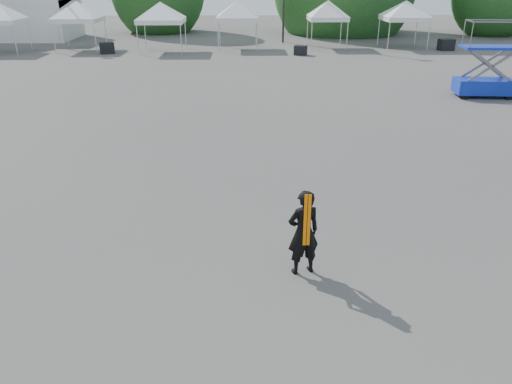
{
  "coord_description": "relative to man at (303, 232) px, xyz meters",
  "views": [
    {
      "loc": [
        -0.21,
        -9.59,
        5.17
      ],
      "look_at": [
        0.01,
        -0.81,
        1.3
      ],
      "focal_mm": 35.0,
      "sensor_mm": 36.0,
      "label": 1
    }
  ],
  "objects": [
    {
      "name": "ground",
      "position": [
        -0.86,
        1.61,
        -0.84
      ],
      "size": [
        120.0,
        120.0,
        0.0
      ],
      "primitive_type": "plane",
      "color": "#474442",
      "rests_on": "ground"
    },
    {
      "name": "tent_c",
      "position": [
        -12.83,
        29.93,
        2.22
      ],
      "size": [
        4.37,
        4.37,
        3.88
      ],
      "color": "silver",
      "rests_on": "ground"
    },
    {
      "name": "tent_d",
      "position": [
        -6.76,
        28.83,
        2.22
      ],
      "size": [
        4.45,
        4.45,
        3.88
      ],
      "color": "silver",
      "rests_on": "ground"
    },
    {
      "name": "tent_e",
      "position": [
        -1.45,
        30.22,
        2.22
      ],
      "size": [
        4.18,
        4.18,
        3.88
      ],
      "color": "silver",
      "rests_on": "ground"
    },
    {
      "name": "tent_f",
      "position": [
        5.16,
        30.57,
        2.22
      ],
      "size": [
        3.93,
        3.93,
        3.88
      ],
      "color": "silver",
      "rests_on": "ground"
    },
    {
      "name": "tent_g",
      "position": [
        10.82,
        30.4,
        2.22
      ],
      "size": [
        4.37,
        4.37,
        3.88
      ],
      "color": "silver",
      "rests_on": "ground"
    },
    {
      "name": "man",
      "position": [
        0.0,
        0.0,
        0.0
      ],
      "size": [
        0.7,
        0.56,
        1.67
      ],
      "rotation": [
        0.0,
        0.0,
        3.44
      ],
      "color": "black",
      "rests_on": "ground"
    },
    {
      "name": "scissor_lift",
      "position": [
        9.8,
        14.25,
        0.82
      ],
      "size": [
        2.65,
        1.5,
        3.29
      ],
      "rotation": [
        0.0,
        0.0,
        -0.09
      ],
      "color": "#0D2DB3",
      "rests_on": "ground"
    },
    {
      "name": "crate_west",
      "position": [
        -10.52,
        27.93,
        -0.47
      ],
      "size": [
        1.15,
        1.02,
        0.74
      ],
      "primitive_type": "cube",
      "rotation": [
        0.0,
        0.0,
        0.35
      ],
      "color": "black",
      "rests_on": "ground"
    },
    {
      "name": "crate_mid",
      "position": [
        2.85,
        26.92,
        -0.52
      ],
      "size": [
        0.98,
        0.86,
        0.63
      ],
      "primitive_type": "cube",
      "rotation": [
        0.0,
        0.0,
        -0.33
      ],
      "color": "black",
      "rests_on": "ground"
    },
    {
      "name": "crate_east",
      "position": [
        13.61,
        28.89,
        -0.44
      ],
      "size": [
        1.1,
        0.9,
        0.79
      ],
      "primitive_type": "cube",
      "rotation": [
        0.0,
        0.0,
        0.12
      ],
      "color": "black",
      "rests_on": "ground"
    }
  ]
}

